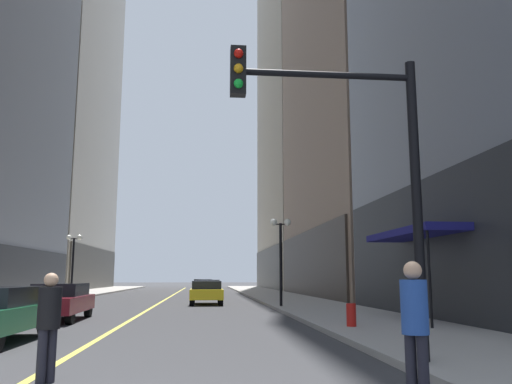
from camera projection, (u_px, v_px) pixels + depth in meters
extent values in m
plane|color=#38383A|center=(169.00, 298.00, 38.66)|extent=(200.00, 200.00, 0.00)
cube|color=#ADA8A0|center=(54.00, 297.00, 37.88)|extent=(4.50, 78.00, 0.15)
cube|color=#ADA8A0|center=(278.00, 296.00, 39.46)|extent=(4.50, 78.00, 0.15)
cube|color=#E5D64C|center=(169.00, 298.00, 38.66)|extent=(0.16, 70.00, 0.01)
cube|color=#212327|center=(20.00, 273.00, 37.44)|extent=(0.50, 22.80, 3.63)
cube|color=#B7AD99|center=(48.00, 101.00, 65.31)|extent=(13.60, 26.00, 46.73)
cube|color=#403C35|center=(95.00, 269.00, 62.60)|extent=(0.50, 24.70, 5.00)
cube|color=#212327|center=(455.00, 247.00, 16.50)|extent=(0.50, 20.90, 5.00)
cube|color=#332A23|center=(309.00, 264.00, 39.59)|extent=(0.50, 22.80, 5.00)
cube|color=#403C35|center=(269.00, 269.00, 64.64)|extent=(0.50, 24.70, 5.00)
cube|color=navy|center=(414.00, 234.00, 17.51)|extent=(1.60, 5.49, 0.24)
cylinder|color=black|center=(430.00, 281.00, 14.64)|extent=(0.08, 0.08, 2.88)
cylinder|color=black|center=(45.00, 324.00, 13.84)|extent=(0.23, 0.64, 0.64)
cube|color=maroon|center=(59.00, 304.00, 18.63)|extent=(1.84, 4.60, 0.55)
cube|color=black|center=(62.00, 290.00, 18.93)|extent=(1.57, 2.59, 0.50)
cylinder|color=black|center=(70.00, 315.00, 17.12)|extent=(0.24, 0.65, 0.64)
cylinder|color=black|center=(24.00, 315.00, 16.93)|extent=(0.24, 0.65, 0.64)
cylinder|color=black|center=(88.00, 309.00, 20.24)|extent=(0.24, 0.65, 0.64)
cylinder|color=black|center=(49.00, 309.00, 20.05)|extent=(0.24, 0.65, 0.64)
cube|color=yellow|center=(206.00, 294.00, 29.52)|extent=(1.83, 4.12, 0.55)
cube|color=black|center=(207.00, 285.00, 29.39)|extent=(1.61, 2.31, 0.50)
cylinder|color=black|center=(193.00, 298.00, 30.81)|extent=(0.22, 0.64, 0.64)
cylinder|color=black|center=(220.00, 298.00, 30.97)|extent=(0.22, 0.64, 0.64)
cylinder|color=black|center=(192.00, 300.00, 27.98)|extent=(0.22, 0.64, 0.64)
cylinder|color=black|center=(221.00, 300.00, 28.14)|extent=(0.22, 0.64, 0.64)
cube|color=#B7B7BC|center=(209.00, 289.00, 39.78)|extent=(2.00, 4.84, 0.55)
cube|color=black|center=(209.00, 283.00, 39.63)|extent=(1.71, 2.73, 0.50)
cylinder|color=black|center=(199.00, 292.00, 41.34)|extent=(0.24, 0.65, 0.64)
cylinder|color=black|center=(219.00, 292.00, 41.44)|extent=(0.24, 0.65, 0.64)
cylinder|color=black|center=(197.00, 294.00, 38.05)|extent=(0.24, 0.65, 0.64)
cylinder|color=black|center=(219.00, 294.00, 38.14)|extent=(0.24, 0.65, 0.64)
cube|color=slate|center=(203.00, 287.00, 47.43)|extent=(1.91, 4.16, 0.55)
cube|color=black|center=(203.00, 282.00, 47.30)|extent=(1.65, 2.34, 0.50)
cylinder|color=black|center=(194.00, 290.00, 48.70)|extent=(0.23, 0.64, 0.64)
cylinder|color=black|center=(211.00, 290.00, 48.89)|extent=(0.23, 0.64, 0.64)
cylinder|color=black|center=(194.00, 291.00, 45.88)|extent=(0.23, 0.64, 0.64)
cylinder|color=black|center=(212.00, 291.00, 46.06)|extent=(0.23, 0.64, 0.64)
cylinder|color=black|center=(423.00, 371.00, 6.37)|extent=(0.14, 0.14, 0.86)
cylinder|color=black|center=(411.00, 369.00, 6.47)|extent=(0.14, 0.14, 0.86)
cylinder|color=#234799|center=(414.00, 307.00, 6.54)|extent=(0.48, 0.48, 0.68)
sphere|color=tan|center=(413.00, 270.00, 6.62)|extent=(0.23, 0.23, 0.23)
cylinder|color=black|center=(42.00, 357.00, 7.69)|extent=(0.14, 0.14, 0.79)
cylinder|color=black|center=(51.00, 355.00, 7.82)|extent=(0.14, 0.14, 0.79)
cylinder|color=black|center=(49.00, 308.00, 7.87)|extent=(0.48, 0.48, 0.62)
sphere|color=tan|center=(51.00, 280.00, 7.94)|extent=(0.21, 0.21, 0.21)
cylinder|color=black|center=(417.00, 209.00, 9.20)|extent=(0.18, 0.18, 5.50)
cylinder|color=black|center=(326.00, 75.00, 9.44)|extent=(3.20, 0.12, 0.12)
cube|color=black|center=(238.00, 72.00, 9.28)|extent=(0.28, 0.24, 0.90)
sphere|color=red|center=(239.00, 53.00, 9.19)|extent=(0.17, 0.17, 0.17)
sphere|color=orange|center=(239.00, 68.00, 9.15)|extent=(0.17, 0.17, 0.17)
sphere|color=green|center=(238.00, 84.00, 9.10)|extent=(0.17, 0.17, 0.17)
cylinder|color=black|center=(72.00, 269.00, 35.61)|extent=(0.14, 0.14, 4.20)
cylinder|color=black|center=(74.00, 239.00, 35.94)|extent=(0.80, 0.06, 0.06)
sphere|color=white|center=(69.00, 237.00, 35.92)|extent=(0.36, 0.36, 0.36)
sphere|color=white|center=(79.00, 237.00, 35.99)|extent=(0.36, 0.36, 0.36)
cylinder|color=black|center=(281.00, 266.00, 25.60)|extent=(0.14, 0.14, 4.20)
cylinder|color=black|center=(280.00, 224.00, 25.93)|extent=(0.80, 0.06, 0.06)
sphere|color=white|center=(274.00, 222.00, 25.91)|extent=(0.36, 0.36, 0.36)
sphere|color=white|center=(287.00, 222.00, 25.98)|extent=(0.36, 0.36, 0.36)
cylinder|color=red|center=(351.00, 317.00, 14.97)|extent=(0.28, 0.28, 0.80)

